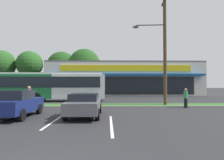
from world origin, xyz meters
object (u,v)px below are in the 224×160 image
(utility_pole, at_px, (163,46))
(pedestrian_by_pole, at_px, (186,98))
(car_1, at_px, (17,104))
(city_bus, at_px, (49,86))
(car_0, at_px, (68,92))
(pedestrian_near_bench, at_px, (29,98))
(car_2, at_px, (84,104))

(utility_pole, height_order, pedestrian_by_pole, utility_pole)
(utility_pole, height_order, car_1, utility_pole)
(car_1, xyz_separation_m, pedestrian_by_pole, (11.60, 4.39, 0.01))
(city_bus, height_order, car_0, city_bus)
(car_0, bearing_deg, pedestrian_near_bench, 88.65)
(city_bus, bearing_deg, pedestrian_near_bench, -85.81)
(city_bus, xyz_separation_m, car_2, (5.39, -10.90, -1.05))
(utility_pole, bearing_deg, pedestrian_near_bench, -168.64)
(car_1, xyz_separation_m, pedestrian_near_bench, (-0.76, 3.66, 0.10))
(utility_pole, bearing_deg, pedestrian_by_pole, -46.73)
(utility_pole, xyz_separation_m, city_bus, (-11.74, 5.31, -3.62))
(car_2, xyz_separation_m, pedestrian_by_pole, (7.73, 4.12, 0.09))
(car_1, xyz_separation_m, car_2, (3.87, 0.27, -0.08))
(car_0, bearing_deg, utility_pole, 135.17)
(car_1, relative_size, car_2, 0.93)
(pedestrian_by_pole, bearing_deg, car_1, 50.89)
(utility_pole, bearing_deg, city_bus, 155.66)
(car_1, distance_m, car_2, 3.88)
(utility_pole, distance_m, car_2, 9.66)
(utility_pole, height_order, car_2, utility_pole)
(utility_pole, xyz_separation_m, car_1, (-10.21, -5.86, -4.59))
(city_bus, relative_size, pedestrian_by_pole, 8.13)
(car_0, bearing_deg, car_1, 91.58)
(utility_pole, xyz_separation_m, pedestrian_by_pole, (1.38, -1.47, -4.58))
(car_0, distance_m, car_1, 16.47)
(car_2, bearing_deg, pedestrian_by_pole, -61.96)
(pedestrian_near_bench, xyz_separation_m, pedestrian_by_pole, (12.35, 0.73, -0.09))
(city_bus, bearing_deg, car_0, 76.95)
(car_2, distance_m, pedestrian_by_pole, 8.76)
(city_bus, height_order, car_1, city_bus)
(pedestrian_near_bench, distance_m, pedestrian_by_pole, 12.37)
(car_1, bearing_deg, utility_pole, -60.15)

